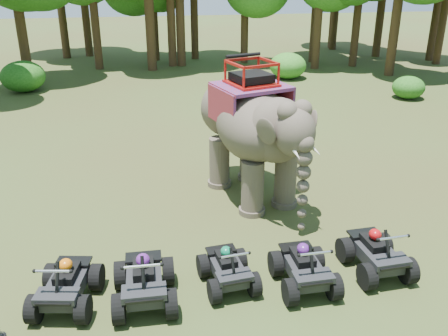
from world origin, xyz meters
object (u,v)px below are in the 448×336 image
Objects in this scene: atv_0 at (65,279)px; atv_3 at (305,262)px; elephant at (252,130)px; atv_4 at (377,248)px; atv_1 at (144,275)px; atv_2 at (228,264)px.

atv_0 is 5.31m from atv_3.
elephant reaches higher than atv_4.
atv_1 is 1.07× the size of atv_3.
atv_2 is (3.58, 0.13, -0.06)m from atv_0.
atv_1 reaches higher than atv_2.
elephant reaches higher than atv_3.
elephant is at bearing 52.75° from atv_0.
atv_0 reaches higher than atv_2.
atv_0 is at bearing -154.97° from elephant.
atv_4 is at bearing -83.12° from elephant.
atv_4 reaches higher than atv_2.
atv_4 reaches higher than atv_0.
atv_3 is at bearing -105.19° from elephant.
atv_4 is (3.61, -0.00, 0.07)m from atv_2.
atv_1 is 5.52m from atv_4.
atv_2 is 0.91× the size of atv_3.
elephant is at bearing 90.50° from atv_3.
elephant is 7.10m from atv_0.
elephant is 2.80× the size of atv_1.
atv_2 is (1.90, 0.30, -0.10)m from atv_1.
atv_1 is 1.04× the size of atv_4.
elephant reaches higher than atv_0.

